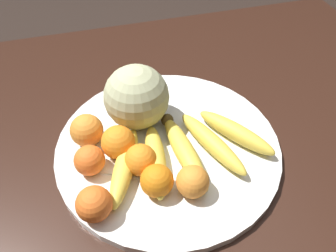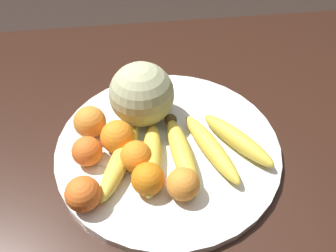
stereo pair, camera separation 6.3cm
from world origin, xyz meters
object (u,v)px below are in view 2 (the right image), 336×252
kitchen_table (165,180)px  orange_back_right (90,122)px  produce_tag (122,164)px  orange_front_left (183,184)px  orange_mid_center (136,156)px  melon (142,94)px  orange_side_extra (83,194)px  fruit_bowl (168,146)px  orange_back_left (87,151)px  orange_front_right (148,179)px  orange_top_small (118,137)px  banana_bunch (180,151)px

kitchen_table → orange_back_right: orange_back_right is taller
orange_back_right → produce_tag: size_ratio=0.68×
orange_front_left → orange_mid_center: size_ratio=0.98×
orange_front_left → orange_back_right: 0.23m
melon → orange_side_extra: size_ratio=2.19×
melon → fruit_bowl: bearing=-61.3°
fruit_bowl → orange_back_right: size_ratio=6.91×
orange_side_extra → orange_back_left: bearing=88.4°
fruit_bowl → orange_front_right: size_ratio=7.64×
orange_top_small → fruit_bowl: bearing=-0.3°
orange_front_right → orange_top_small: 0.11m
kitchen_table → orange_back_left: 0.20m
orange_side_extra → orange_mid_center: bearing=36.5°
orange_mid_center → banana_bunch: bearing=6.6°
kitchen_table → orange_front_right: 0.16m
produce_tag → orange_mid_center: bearing=7.1°
orange_back_left → orange_back_right: orange_back_right is taller
orange_mid_center → orange_top_small: bearing=122.6°
orange_back_right → kitchen_table: bearing=-24.5°
orange_side_extra → produce_tag: (0.07, 0.08, -0.03)m
orange_mid_center → orange_back_right: (-0.09, 0.10, 0.00)m
orange_mid_center → orange_top_small: size_ratio=0.91×
fruit_bowl → melon: bearing=118.7°
orange_top_small → orange_side_extra: bearing=-116.8°
produce_tag → orange_front_left: bearing=-12.5°
orange_side_extra → kitchen_table: bearing=34.4°
produce_tag → kitchen_table: bearing=41.1°
banana_bunch → orange_front_right: size_ratio=5.85×
melon → produce_tag: size_ratio=1.39×
melon → orange_front_left: size_ratio=2.28×
melon → orange_back_left: 0.16m
orange_back_right → orange_mid_center: bearing=-48.6°
orange_front_right → orange_top_small: bearing=115.8°
produce_tag → banana_bunch: bearing=25.3°
orange_mid_center → orange_back_right: bearing=131.4°
kitchen_table → orange_side_extra: size_ratio=23.52×
fruit_bowl → orange_mid_center: bearing=-142.8°
banana_bunch → orange_mid_center: size_ratio=5.79×
fruit_bowl → banana_bunch: size_ratio=1.31×
orange_front_right → orange_side_extra: 0.11m
orange_front_left → produce_tag: (-0.10, 0.08, -0.03)m
orange_back_right → produce_tag: 0.11m
orange_front_left → produce_tag: size_ratio=0.61×
orange_front_right → orange_back_right: size_ratio=0.90×
fruit_bowl → orange_back_right: bearing=162.5°
kitchen_table → produce_tag: (-0.08, -0.02, 0.10)m
orange_mid_center → orange_side_extra: 0.12m
orange_mid_center → orange_back_right: size_ratio=0.91×
orange_front_left → orange_back_right: (-0.16, 0.17, 0.00)m
orange_front_right → orange_mid_center: 0.05m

